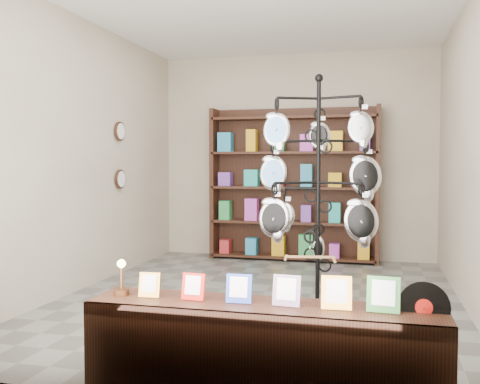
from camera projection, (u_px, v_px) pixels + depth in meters
The scene contains 6 objects.
ground at pixel (259, 298), 5.53m from camera, with size 5.00×5.00×0.00m, color slate.
room_envelope at pixel (260, 119), 5.43m from camera, with size 5.00×5.00×5.00m.
display_tree at pixel (318, 183), 4.43m from camera, with size 1.09×0.96×2.13m.
front_shelf at pixel (262, 347), 3.27m from camera, with size 2.18×0.45×0.77m.
back_shelving at pixel (293, 189), 7.70m from camera, with size 2.42×0.36×2.20m.
wall_clocks at pixel (120, 155), 6.71m from camera, with size 0.03×0.24×0.84m.
Camera 1 is at (1.16, -5.34, 1.39)m, focal length 40.00 mm.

